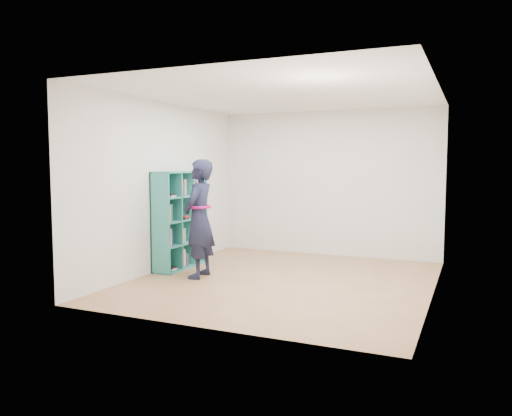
% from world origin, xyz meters
% --- Properties ---
extents(floor, '(4.50, 4.50, 0.00)m').
position_xyz_m(floor, '(0.00, 0.00, 0.00)').
color(floor, '#926442').
rests_on(floor, ground).
extents(ceiling, '(4.50, 4.50, 0.00)m').
position_xyz_m(ceiling, '(0.00, 0.00, 2.60)').
color(ceiling, white).
rests_on(ceiling, wall_back).
extents(wall_left, '(0.02, 4.50, 2.60)m').
position_xyz_m(wall_left, '(-2.00, 0.00, 1.30)').
color(wall_left, silver).
rests_on(wall_left, floor).
extents(wall_right, '(0.02, 4.50, 2.60)m').
position_xyz_m(wall_right, '(2.00, 0.00, 1.30)').
color(wall_right, silver).
rests_on(wall_right, floor).
extents(wall_back, '(4.00, 0.02, 2.60)m').
position_xyz_m(wall_back, '(0.00, 2.25, 1.30)').
color(wall_back, silver).
rests_on(wall_back, floor).
extents(wall_front, '(4.00, 0.02, 2.60)m').
position_xyz_m(wall_front, '(0.00, -2.25, 1.30)').
color(wall_front, silver).
rests_on(wall_front, floor).
extents(bookshelf, '(0.34, 1.15, 1.53)m').
position_xyz_m(bookshelf, '(-1.85, 0.19, 0.76)').
color(bookshelf, teal).
rests_on(bookshelf, floor).
extents(person, '(0.48, 0.67, 1.72)m').
position_xyz_m(person, '(-1.20, -0.29, 0.86)').
color(person, black).
rests_on(person, floor).
extents(smartphone, '(0.04, 0.10, 0.13)m').
position_xyz_m(smartphone, '(-1.35, -0.21, 0.97)').
color(smartphone, silver).
rests_on(smartphone, person).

